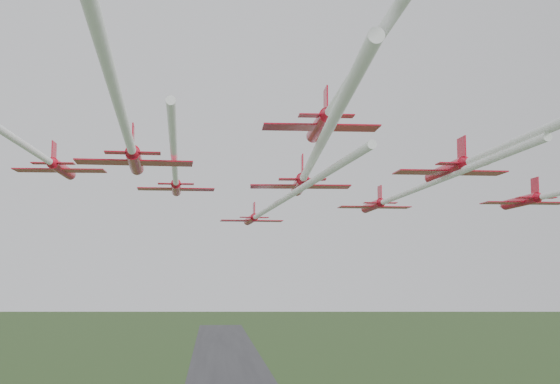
{
  "coord_description": "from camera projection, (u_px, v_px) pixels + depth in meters",
  "views": [
    {
      "loc": [
        -8.45,
        -77.48,
        43.15
      ],
      "look_at": [
        -1.44,
        2.87,
        52.05
      ],
      "focal_mm": 50.0,
      "sensor_mm": 36.0,
      "label": 1
    }
  ],
  "objects": [
    {
      "name": "jet_lead",
      "position": [
        270.0,
        208.0,
        82.18
      ],
      "size": [
        8.08,
        62.38,
        2.35
      ],
      "rotation": [
        0.0,
        0.0,
        0.07
      ],
      "color": "red"
    },
    {
      "name": "jet_row2_left",
      "position": [
        175.0,
        175.0,
        74.76
      ],
      "size": [
        8.39,
        48.86,
        2.5
      ],
      "rotation": [
        0.0,
        0.0,
        0.04
      ],
      "color": "red"
    },
    {
      "name": "jet_row2_right",
      "position": [
        400.0,
        195.0,
        76.62
      ],
      "size": [
        8.05,
        49.49,
        2.41
      ],
      "rotation": [
        0.0,
        0.0,
        0.02
      ],
      "color": "red"
    },
    {
      "name": "jet_row3_left",
      "position": [
        37.0,
        153.0,
        64.74
      ],
      "size": [
        8.51,
        45.88,
        2.55
      ],
      "rotation": [
        0.0,
        0.0,
        -0.02
      ],
      "color": "red"
    },
    {
      "name": "jet_row3_mid",
      "position": [
        308.0,
        168.0,
        65.33
      ],
      "size": [
        9.91,
        54.94,
        2.94
      ],
      "rotation": [
        0.0,
        0.0,
        -0.05
      ],
      "color": "red"
    },
    {
      "name": "jet_row4_left",
      "position": [
        129.0,
        140.0,
        53.2
      ],
      "size": [
        9.32,
        46.97,
        2.77
      ],
      "rotation": [
        0.0,
        0.0,
        0.06
      ],
      "color": "red"
    },
    {
      "name": "jet_row4_right",
      "position": [
        538.0,
        132.0,
        45.95
      ],
      "size": [
        8.79,
        64.48,
        2.63
      ],
      "rotation": [
        0.0,
        0.0,
        0.02
      ],
      "color": "red"
    },
    {
      "name": "jet_trail_solo",
      "position": [
        367.0,
        54.0,
        35.94
      ],
      "size": [
        7.85,
        62.91,
        2.36
      ],
      "rotation": [
        0.0,
        0.0,
        -0.01
      ],
      "color": "red"
    }
  ]
}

